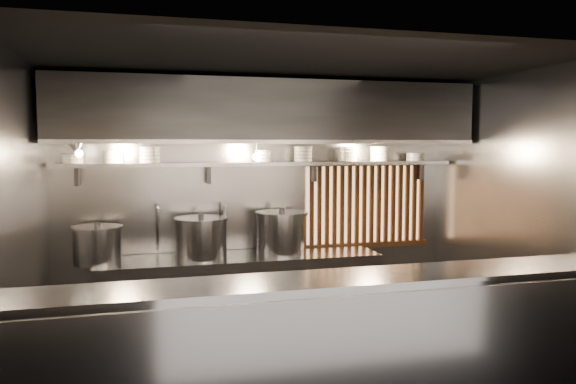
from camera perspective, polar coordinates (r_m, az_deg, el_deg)
name	(u,v)px	position (r m, az deg, el deg)	size (l,w,h in m)	color
floor	(296,376)	(5.35, 0.79, -18.16)	(4.50, 4.50, 0.00)	black
ceiling	(296,63)	(4.98, 0.83, 13.01)	(4.50, 4.50, 0.00)	black
wall_back	(260,205)	(6.42, -2.85, -1.35)	(4.50, 4.50, 0.00)	gray
wall_left	(20,233)	(4.88, -25.61, -3.81)	(3.00, 3.00, 0.00)	gray
wall_right	(514,215)	(5.99, 22.00, -2.15)	(3.00, 3.00, 0.00)	gray
serving_counter	(331,353)	(4.30, 4.43, -16.00)	(4.50, 0.56, 1.13)	#9A9A9F
cooking_bench	(241,297)	(6.19, -4.84, -10.57)	(3.00, 0.70, 0.90)	#9A9A9F
bowl_shelf	(263,164)	(6.21, -2.52, 2.88)	(4.40, 0.34, 0.04)	#9A9A9F
exhaust_hood	(268,113)	(6.00, -2.08, 8.01)	(4.40, 0.81, 0.65)	#2D2D30
wood_screen	(367,204)	(6.77, 8.05, -1.24)	(1.56, 0.09, 1.04)	#FEB872
faucet_left	(158,218)	(6.16, -13.11, -2.61)	(0.04, 0.30, 0.50)	silver
faucet_right	(223,216)	(6.22, -6.65, -2.44)	(0.04, 0.30, 0.50)	silver
heat_lamp	(76,147)	(5.62, -20.74, 4.27)	(0.25, 0.35, 0.20)	#9A9A9F
pendant_bulb	(257,157)	(6.07, -3.20, 3.61)	(0.09, 0.09, 0.19)	#2D2D30
stock_pot_left	(98,245)	(5.98, -18.77, -5.07)	(0.66, 0.66, 0.42)	#9A9A9F
stock_pot_mid	(201,238)	(5.96, -8.81, -4.62)	(0.61, 0.61, 0.47)	#9A9A9F
stock_pot_right	(282,232)	(6.16, -0.64, -4.12)	(0.76, 0.76, 0.50)	#9A9A9F
bowl_stack_0	(73,159)	(6.09, -21.04, 3.15)	(0.22, 0.22, 0.09)	silver
bowl_stack_1	(114,157)	(6.07, -17.25, 3.43)	(0.21, 0.21, 0.13)	silver
bowl_stack_2	(150,155)	(6.06, -13.87, 3.69)	(0.23, 0.23, 0.17)	silver
bowl_stack_3	(264,156)	(6.21, -2.48, 3.68)	(0.20, 0.20, 0.13)	silver
bowl_stack_4	(303,154)	(6.32, 1.54, 3.87)	(0.22, 0.22, 0.17)	silver
bowl_stack_5	(348,154)	(6.50, 6.07, 3.87)	(0.23, 0.23, 0.17)	silver
bowl_stack_6	(379,154)	(6.65, 9.22, 3.86)	(0.22, 0.22, 0.17)	silver
bowl_stack_7	(415,157)	(6.85, 12.78, 3.51)	(0.22, 0.22, 0.09)	silver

